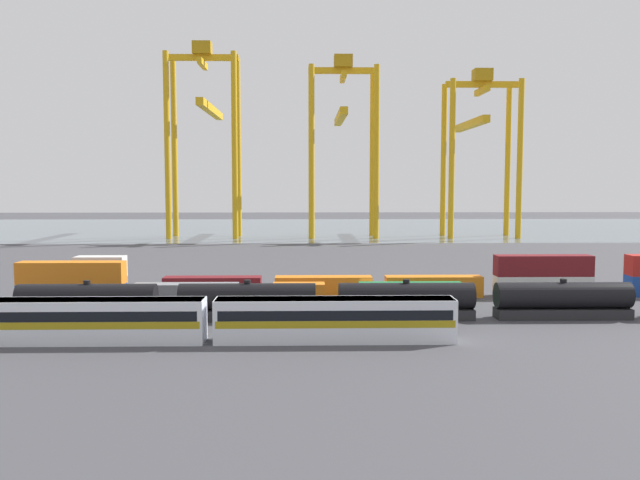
{
  "coord_description": "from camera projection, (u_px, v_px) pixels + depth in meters",
  "views": [
    {
      "loc": [
        -8.01,
        -80.48,
        14.07
      ],
      "look_at": [
        -5.48,
        32.18,
        4.5
      ],
      "focal_mm": 36.77,
      "sensor_mm": 36.0,
      "label": 1
    }
  ],
  "objects": [
    {
      "name": "ground_plane",
      "position": [
        349.0,
        261.0,
        121.39
      ],
      "size": [
        420.0,
        420.0,
        0.0
      ],
      "primitive_type": "plane",
      "color": "#424247"
    },
    {
      "name": "harbour_water",
      "position": [
        330.0,
        228.0,
        211.66
      ],
      "size": [
        400.0,
        110.0,
        0.01
      ],
      "primitive_type": "cube",
      "color": "slate",
      "rests_on": "ground_plane"
    },
    {
      "name": "passenger_train",
      "position": [
        210.0,
        318.0,
        58.45
      ],
      "size": [
        43.88,
        3.14,
        3.9
      ],
      "color": "silver",
      "rests_on": "ground_plane"
    },
    {
      "name": "freight_tank_row",
      "position": [
        406.0,
        301.0,
        68.43
      ],
      "size": [
        80.32,
        2.74,
        4.2
      ],
      "color": "#232326",
      "rests_on": "ground_plane"
    },
    {
      "name": "shipping_container_0",
      "position": [
        72.0,
        295.0,
        75.74
      ],
      "size": [
        12.1,
        2.44,
        2.6
      ],
      "primitive_type": "cube",
      "color": "#1C4299",
      "rests_on": "ground_plane"
    },
    {
      "name": "shipping_container_1",
      "position": [
        71.0,
        273.0,
        75.52
      ],
      "size": [
        12.1,
        2.44,
        2.6
      ],
      "primitive_type": "cube",
      "color": "orange",
      "rests_on": "shipping_container_0"
    },
    {
      "name": "shipping_container_2",
      "position": [
        186.0,
        295.0,
        76.03
      ],
      "size": [
        12.1,
        2.44,
        2.6
      ],
      "primitive_type": "cube",
      "color": "slate",
      "rests_on": "ground_plane"
    },
    {
      "name": "shipping_container_3",
      "position": [
        299.0,
        294.0,
        76.32
      ],
      "size": [
        6.04,
        2.44,
        2.6
      ],
      "primitive_type": "cube",
      "color": "orange",
      "rests_on": "ground_plane"
    },
    {
      "name": "shipping_container_4",
      "position": [
        411.0,
        294.0,
        76.62
      ],
      "size": [
        12.1,
        2.44,
        2.6
      ],
      "primitive_type": "cube",
      "color": "#197538",
      "rests_on": "ground_plane"
    },
    {
      "name": "shipping_container_5",
      "position": [
        101.0,
        287.0,
        81.35
      ],
      "size": [
        6.04,
        2.44,
        2.6
      ],
      "primitive_type": "cube",
      "color": "slate",
      "rests_on": "ground_plane"
    },
    {
      "name": "shipping_container_6",
      "position": [
        100.0,
        267.0,
        81.13
      ],
      "size": [
        6.04,
        2.44,
        2.6
      ],
      "primitive_type": "cube",
      "color": "silver",
      "rests_on": "shipping_container_5"
    },
    {
      "name": "shipping_container_7",
      "position": [
        213.0,
        287.0,
        81.66
      ],
      "size": [
        12.1,
        2.44,
        2.6
      ],
      "primitive_type": "cube",
      "color": "maroon",
      "rests_on": "ground_plane"
    },
    {
      "name": "shipping_container_8",
      "position": [
        323.0,
        287.0,
        81.97
      ],
      "size": [
        12.1,
        2.44,
        2.6
      ],
      "primitive_type": "cube",
      "color": "orange",
      "rests_on": "ground_plane"
    },
    {
      "name": "shipping_container_9",
      "position": [
        433.0,
        286.0,
        82.29
      ],
      "size": [
        12.1,
        2.44,
        2.6
      ],
      "primitive_type": "cube",
      "color": "orange",
      "rests_on": "ground_plane"
    },
    {
      "name": "shipping_container_10",
      "position": [
        543.0,
        286.0,
        82.6
      ],
      "size": [
        12.1,
        2.44,
        2.6
      ],
      "primitive_type": "cube",
      "color": "silver",
      "rests_on": "ground_plane"
    },
    {
      "name": "shipping_container_11",
      "position": [
        543.0,
        265.0,
        82.38
      ],
      "size": [
        12.1,
        2.44,
        2.6
      ],
      "primitive_type": "cube",
      "color": "maroon",
      "rests_on": "shipping_container_10"
    },
    {
      "name": "gantry_crane_west",
      "position": [
        205.0,
        123.0,
        175.28
      ],
      "size": [
        18.85,
        39.46,
        51.12
      ],
      "color": "gold",
      "rests_on": "ground_plane"
    },
    {
      "name": "gantry_crane_central",
      "position": [
        342.0,
        130.0,
        175.69
      ],
      "size": [
        18.35,
        34.85,
        47.89
      ],
      "color": "gold",
      "rests_on": "ground_plane"
    },
    {
      "name": "gantry_crane_east",
      "position": [
        479.0,
        137.0,
        176.6
      ],
      "size": [
        19.36,
        33.92,
        44.45
      ],
      "color": "gold",
      "rests_on": "ground_plane"
    }
  ]
}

